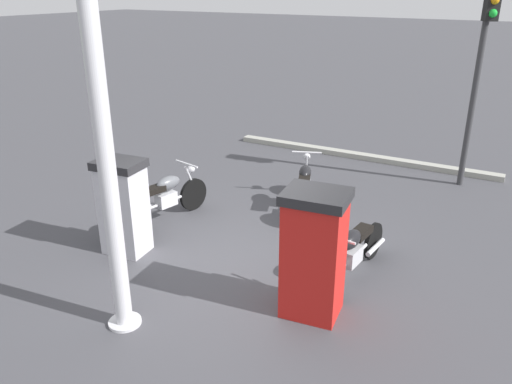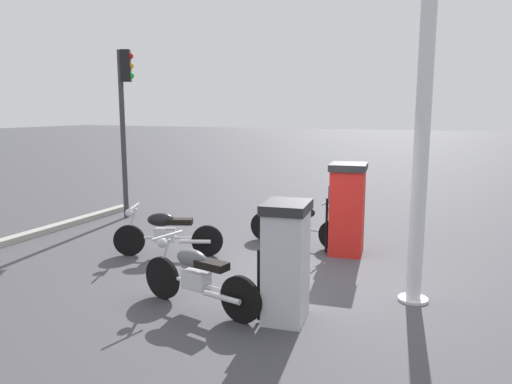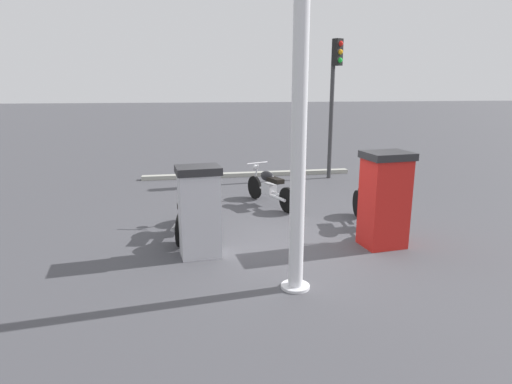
% 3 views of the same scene
% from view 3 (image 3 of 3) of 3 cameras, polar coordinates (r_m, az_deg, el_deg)
% --- Properties ---
extents(ground_plane, '(120.00, 120.00, 0.00)m').
position_cam_3_polar(ground_plane, '(8.07, 3.96, -6.02)').
color(ground_plane, '#424247').
extents(fuel_pump_near, '(0.73, 0.83, 1.64)m').
position_cam_3_polar(fuel_pump_near, '(7.78, 16.30, -0.89)').
color(fuel_pump_near, red).
rests_on(fuel_pump_near, ground).
extents(fuel_pump_far, '(0.62, 0.76, 1.49)m').
position_cam_3_polar(fuel_pump_far, '(7.12, -7.37, -2.45)').
color(fuel_pump_far, silver).
rests_on(fuel_pump_far, ground).
extents(motorcycle_near_pump, '(2.02, 0.56, 0.92)m').
position_cam_3_polar(motorcycle_near_pump, '(8.80, 14.52, -1.72)').
color(motorcycle_near_pump, black).
rests_on(motorcycle_near_pump, ground).
extents(motorcycle_far_pump, '(1.92, 0.68, 0.94)m').
position_cam_3_polar(motorcycle_far_pump, '(8.32, -8.76, -2.25)').
color(motorcycle_far_pump, black).
rests_on(motorcycle_far_pump, ground).
extents(motorcycle_extra, '(1.84, 0.89, 0.92)m').
position_cam_3_polar(motorcycle_extra, '(10.14, 1.72, 0.77)').
color(motorcycle_extra, black).
rests_on(motorcycle_extra, ground).
extents(roadside_traffic_light, '(0.39, 0.31, 3.95)m').
position_cam_3_polar(roadside_traffic_light, '(13.02, 10.11, 13.42)').
color(roadside_traffic_light, '#38383A').
rests_on(roadside_traffic_light, ground).
extents(canopy_support_pole, '(0.40, 0.40, 4.29)m').
position_cam_3_polar(canopy_support_pole, '(5.65, 5.56, 6.93)').
color(canopy_support_pole, silver).
rests_on(canopy_support_pole, ground).
extents(road_edge_kerb, '(0.44, 6.30, 0.12)m').
position_cam_3_polar(road_edge_kerb, '(13.39, -1.03, 2.31)').
color(road_edge_kerb, '#9E9E93').
rests_on(road_edge_kerb, ground).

